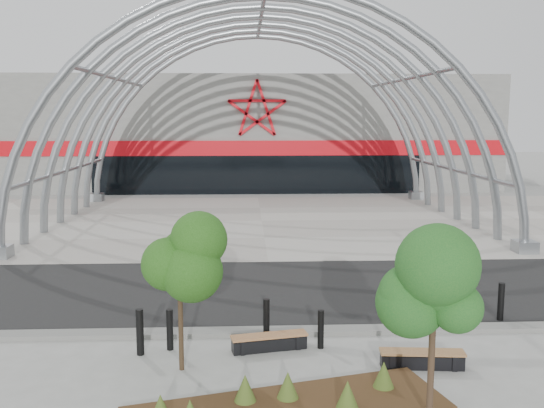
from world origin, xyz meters
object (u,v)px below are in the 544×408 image
object	(u,v)px
bench_0	(269,342)
bollard_2	(266,318)
street_tree_1	(434,288)
street_tree_0	(179,262)
bench_1	(422,360)

from	to	relation	value
bench_0	bollard_2	distance (m)	0.83
street_tree_1	street_tree_0	bearing A→B (deg)	152.04
bench_0	bench_1	xyz separation A→B (m)	(3.21, -1.13, 0.00)
street_tree_1	bench_1	world-z (taller)	street_tree_1
street_tree_0	bench_0	xyz separation A→B (m)	(1.90, 0.99, -2.16)
bench_0	bollard_2	xyz separation A→B (m)	(-0.04, 0.77, 0.30)
bench_1	street_tree_1	bearing A→B (deg)	-103.35
street_tree_1	bench_1	size ratio (longest dim) A/B	1.87
street_tree_0	bollard_2	world-z (taller)	street_tree_0
bench_1	bollard_2	world-z (taller)	bollard_2
street_tree_0	bench_0	size ratio (longest dim) A/B	1.81
bench_0	street_tree_1	bearing A→B (deg)	-52.00
street_tree_1	bollard_2	distance (m)	5.36
bench_1	bollard_2	distance (m)	3.78
bench_0	bollard_2	bearing A→B (deg)	92.74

